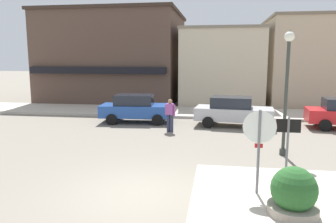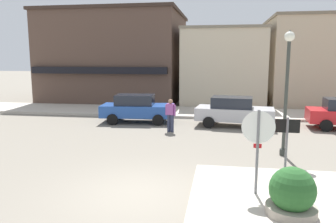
# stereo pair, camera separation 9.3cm
# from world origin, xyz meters

# --- Properties ---
(ground_plane) EXTENTS (160.00, 160.00, 0.00)m
(ground_plane) POSITION_xyz_m (0.00, 0.00, 0.00)
(ground_plane) COLOR gray
(sidewalk_corner) EXTENTS (6.40, 4.80, 0.15)m
(sidewalk_corner) POSITION_xyz_m (4.57, -0.17, 0.07)
(sidewalk_corner) COLOR beige
(sidewalk_corner) RESTS_ON ground
(kerb_far) EXTENTS (80.00, 4.00, 0.15)m
(kerb_far) POSITION_xyz_m (0.00, 13.17, 0.07)
(kerb_far) COLOR beige
(kerb_far) RESTS_ON ground
(stop_sign) EXTENTS (0.82, 0.07, 2.30)m
(stop_sign) POSITION_xyz_m (3.01, 0.20, 1.52)
(stop_sign) COLOR slate
(stop_sign) RESTS_ON ground
(one_way_sign) EXTENTS (0.60, 0.06, 2.10)m
(one_way_sign) POSITION_xyz_m (3.73, 0.40, 1.33)
(one_way_sign) COLOR slate
(one_way_sign) RESTS_ON ground
(planter) EXTENTS (1.10, 1.10, 1.23)m
(planter) POSITION_xyz_m (3.66, -0.87, 0.56)
(planter) COLOR gray
(planter) RESTS_ON ground
(lamp_post) EXTENTS (0.36, 0.36, 4.54)m
(lamp_post) POSITION_xyz_m (4.40, 4.29, 2.96)
(lamp_post) COLOR #333833
(lamp_post) RESTS_ON ground
(parked_car_nearest) EXTENTS (4.12, 2.12, 1.56)m
(parked_car_nearest) POSITION_xyz_m (-2.54, 9.65, 0.81)
(parked_car_nearest) COLOR #234C9E
(parked_car_nearest) RESTS_ON ground
(parked_car_second) EXTENTS (4.16, 2.20, 1.56)m
(parked_car_second) POSITION_xyz_m (2.78, 9.39, 0.81)
(parked_car_second) COLOR #B7B7BC
(parked_car_second) RESTS_ON ground
(pedestrian_crossing_near) EXTENTS (0.55, 0.32, 1.61)m
(pedestrian_crossing_near) POSITION_xyz_m (-0.31, 7.55, 0.87)
(pedestrian_crossing_near) COLOR #2D334C
(pedestrian_crossing_near) RESTS_ON ground
(building_corner_shop) EXTENTS (11.18, 10.03, 7.38)m
(building_corner_shop) POSITION_xyz_m (-6.85, 19.93, 3.69)
(building_corner_shop) COLOR brown
(building_corner_shop) RESTS_ON ground
(building_storefront_left_near) EXTENTS (6.29, 7.00, 5.83)m
(building_storefront_left_near) POSITION_xyz_m (2.20, 18.84, 2.92)
(building_storefront_left_near) COLOR beige
(building_storefront_left_near) RESTS_ON ground
(building_storefront_left_mid) EXTENTS (7.85, 7.69, 6.65)m
(building_storefront_left_mid) POSITION_xyz_m (9.56, 19.37, 3.33)
(building_storefront_left_mid) COLOR tan
(building_storefront_left_mid) RESTS_ON ground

